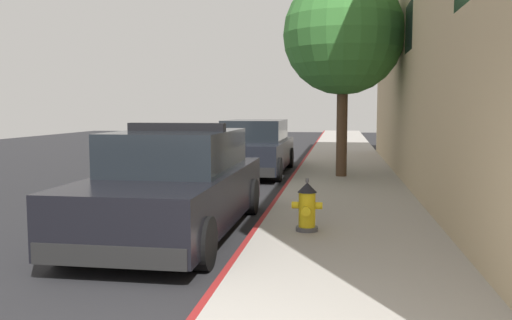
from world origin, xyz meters
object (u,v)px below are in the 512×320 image
object	(u,v)px
parked_car_silver_ahead	(255,148)
street_tree	(343,35)
police_cruiser	(176,185)
fire_hydrant	(307,207)

from	to	relation	value
parked_car_silver_ahead	street_tree	size ratio (longest dim) A/B	0.93
police_cruiser	parked_car_silver_ahead	xyz separation A→B (m)	(-0.02, 7.68, -0.00)
police_cruiser	street_tree	bearing A→B (deg)	68.47
parked_car_silver_ahead	street_tree	bearing A→B (deg)	-29.10
parked_car_silver_ahead	street_tree	distance (m)	4.16
police_cruiser	fire_hydrant	size ratio (longest dim) A/B	6.37
police_cruiser	street_tree	world-z (taller)	street_tree
police_cruiser	street_tree	distance (m)	7.41
police_cruiser	fire_hydrant	world-z (taller)	police_cruiser
fire_hydrant	street_tree	bearing A→B (deg)	85.56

